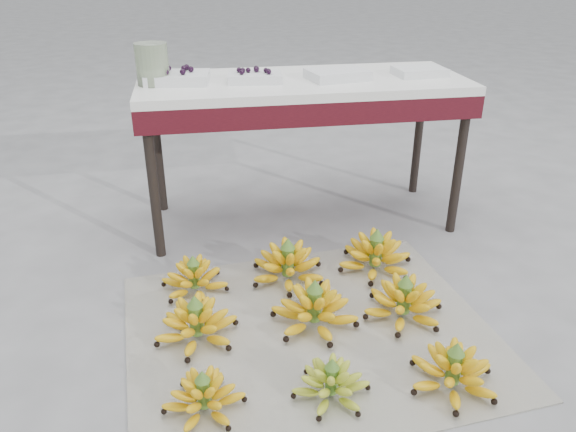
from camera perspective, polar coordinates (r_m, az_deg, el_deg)
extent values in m
plane|color=slate|center=(2.02, 5.34, -11.72)|extent=(60.00, 60.00, 0.00)
cube|color=white|center=(2.01, 2.24, -11.64)|extent=(1.35, 1.17, 0.01)
ellipsoid|color=#E7B106|center=(1.72, -8.52, -18.04)|extent=(0.27, 0.27, 0.07)
ellipsoid|color=#E7B106|center=(1.70, -8.59, -17.30)|extent=(0.19, 0.19, 0.05)
ellipsoid|color=#E7B106|center=(1.68, -8.65, -16.58)|extent=(0.13, 0.13, 0.04)
cylinder|color=#4B7427|center=(1.70, -8.59, -17.30)|extent=(0.04, 0.04, 0.10)
cone|color=#4B7427|center=(1.66, -8.73, -15.75)|extent=(0.05, 0.05, 0.04)
ellipsoid|color=#99B332|center=(1.75, 4.40, -16.93)|extent=(0.28, 0.28, 0.07)
ellipsoid|color=#99B332|center=(1.73, 4.44, -16.20)|extent=(0.19, 0.19, 0.05)
ellipsoid|color=#99B332|center=(1.71, 4.47, -15.49)|extent=(0.13, 0.13, 0.04)
cylinder|color=#4B7427|center=(1.73, 4.44, -16.20)|extent=(0.04, 0.04, 0.09)
cone|color=#4B7427|center=(1.69, 4.51, -14.68)|extent=(0.04, 0.04, 0.03)
ellipsoid|color=#E7B106|center=(1.84, 16.37, -15.32)|extent=(0.32, 0.32, 0.08)
ellipsoid|color=#E7B106|center=(1.82, 16.51, -14.48)|extent=(0.22, 0.22, 0.06)
ellipsoid|color=#E7B106|center=(1.80, 16.64, -13.67)|extent=(0.15, 0.15, 0.05)
cylinder|color=#4B7427|center=(1.82, 16.51, -14.48)|extent=(0.04, 0.04, 0.11)
cone|color=#4B7427|center=(1.78, 16.80, -12.74)|extent=(0.05, 0.05, 0.04)
ellipsoid|color=#E7B106|center=(1.98, -9.24, -11.15)|extent=(0.31, 0.31, 0.08)
ellipsoid|color=#E7B106|center=(1.96, -9.32, -10.28)|extent=(0.22, 0.22, 0.06)
ellipsoid|color=#E7B106|center=(1.94, -9.40, -9.45)|extent=(0.14, 0.14, 0.05)
cylinder|color=#4B7427|center=(1.96, -9.32, -10.28)|extent=(0.05, 0.05, 0.12)
cone|color=#4B7427|center=(1.91, -9.48, -8.49)|extent=(0.05, 0.05, 0.04)
ellipsoid|color=#E7B106|center=(2.02, 2.68, -9.87)|extent=(0.40, 0.40, 0.09)
ellipsoid|color=#E7B106|center=(1.99, 2.70, -8.95)|extent=(0.28, 0.28, 0.07)
ellipsoid|color=#E7B106|center=(1.97, 2.73, -8.06)|extent=(0.18, 0.18, 0.06)
cylinder|color=#4B7427|center=(1.99, 2.70, -8.95)|extent=(0.05, 0.05, 0.12)
cone|color=#4B7427|center=(1.95, 2.75, -7.04)|extent=(0.06, 0.06, 0.05)
ellipsoid|color=#E7B106|center=(2.10, 11.63, -8.97)|extent=(0.37, 0.37, 0.09)
ellipsoid|color=#E7B106|center=(2.08, 11.72, -8.12)|extent=(0.26, 0.26, 0.06)
ellipsoid|color=#E7B106|center=(2.06, 11.81, -7.30)|extent=(0.17, 0.17, 0.05)
cylinder|color=#4B7427|center=(2.08, 11.72, -8.12)|extent=(0.05, 0.05, 0.12)
cone|color=#4B7427|center=(2.03, 11.91, -6.35)|extent=(0.06, 0.06, 0.04)
ellipsoid|color=#E7B106|center=(2.23, -9.46, -6.63)|extent=(0.34, 0.34, 0.08)
ellipsoid|color=#E7B106|center=(2.21, -9.52, -5.90)|extent=(0.24, 0.24, 0.06)
ellipsoid|color=#E7B106|center=(2.19, -9.58, -5.20)|extent=(0.16, 0.16, 0.05)
cylinder|color=#4B7427|center=(2.21, -9.52, -5.90)|extent=(0.04, 0.04, 0.11)
cone|color=#4B7427|center=(2.18, -9.65, -4.40)|extent=(0.05, 0.05, 0.04)
ellipsoid|color=#E7B106|center=(2.27, -0.01, -5.42)|extent=(0.40, 0.40, 0.09)
ellipsoid|color=#E7B106|center=(2.25, -0.01, -4.55)|extent=(0.28, 0.28, 0.07)
ellipsoid|color=#E7B106|center=(2.23, -0.01, -3.72)|extent=(0.18, 0.18, 0.06)
cylinder|color=#4B7427|center=(2.25, -0.01, -4.55)|extent=(0.05, 0.05, 0.12)
cone|color=#4B7427|center=(2.21, -0.01, -2.78)|extent=(0.06, 0.06, 0.05)
ellipsoid|color=#E7B106|center=(2.36, 8.85, -4.37)|extent=(0.31, 0.31, 0.09)
ellipsoid|color=#E7B106|center=(2.34, 8.92, -3.52)|extent=(0.22, 0.22, 0.07)
ellipsoid|color=#E7B106|center=(2.32, 8.98, -2.70)|extent=(0.14, 0.14, 0.06)
cylinder|color=#4B7427|center=(2.34, 8.92, -3.52)|extent=(0.05, 0.05, 0.13)
cone|color=#4B7427|center=(2.30, 9.06, -1.77)|extent=(0.06, 0.06, 0.05)
cylinder|color=black|center=(2.39, -13.51, 2.99)|extent=(0.04, 0.04, 0.66)
cylinder|color=black|center=(2.65, 16.97, 4.88)|extent=(0.04, 0.04, 0.66)
cylinder|color=black|center=(2.84, -13.12, 6.72)|extent=(0.04, 0.04, 0.66)
cylinder|color=black|center=(3.06, 13.12, 8.13)|extent=(0.04, 0.04, 0.66)
cube|color=#4D0E17|center=(2.57, 1.49, 11.90)|extent=(1.45, 0.58, 0.10)
cube|color=white|center=(2.56, 1.51, 13.37)|extent=(1.45, 0.58, 0.04)
cube|color=silver|center=(2.51, -11.13, 13.61)|extent=(0.28, 0.22, 0.04)
sphere|color=black|center=(2.46, -10.65, 14.19)|extent=(0.03, 0.03, 0.03)
sphere|color=black|center=(2.55, -10.27, 14.65)|extent=(0.03, 0.03, 0.03)
sphere|color=black|center=(2.46, -12.29, 14.08)|extent=(0.03, 0.03, 0.03)
sphere|color=black|center=(2.53, -10.53, 14.54)|extent=(0.03, 0.03, 0.03)
sphere|color=black|center=(2.50, -9.84, 14.48)|extent=(0.03, 0.03, 0.03)
sphere|color=black|center=(2.54, -12.06, 14.47)|extent=(0.03, 0.03, 0.03)
sphere|color=black|center=(2.52, -12.58, 14.31)|extent=(0.03, 0.03, 0.03)
cube|color=silver|center=(2.49, -3.39, 13.90)|extent=(0.24, 0.18, 0.04)
sphere|color=black|center=(2.47, -1.99, 14.50)|extent=(0.02, 0.02, 0.02)
sphere|color=black|center=(2.49, -4.61, 14.54)|extent=(0.02, 0.02, 0.02)
sphere|color=black|center=(2.45, -1.97, 14.43)|extent=(0.02, 0.02, 0.02)
sphere|color=black|center=(2.48, -2.26, 14.57)|extent=(0.02, 0.02, 0.02)
sphere|color=black|center=(2.49, -4.07, 14.57)|extent=(0.02, 0.02, 0.02)
sphere|color=black|center=(2.45, -4.73, 14.36)|extent=(0.02, 0.02, 0.02)
sphere|color=black|center=(2.53, -3.26, 14.76)|extent=(0.02, 0.02, 0.02)
sphere|color=black|center=(2.52, -3.19, 14.71)|extent=(0.02, 0.02, 0.02)
sphere|color=black|center=(2.50, -5.00, 14.56)|extent=(0.02, 0.02, 0.02)
sphere|color=black|center=(2.50, -3.23, 14.62)|extent=(0.02, 0.02, 0.02)
cube|color=silver|center=(2.54, 5.04, 14.13)|extent=(0.28, 0.23, 0.04)
cube|color=silver|center=(2.68, 13.21, 14.11)|extent=(0.23, 0.17, 0.04)
cylinder|color=#B6CAA1|center=(2.48, -13.63, 14.77)|extent=(0.18, 0.18, 0.17)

